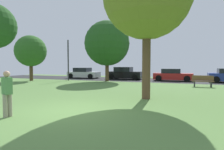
{
  "coord_description": "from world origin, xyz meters",
  "views": [
    {
      "loc": [
        4.05,
        -6.42,
        1.77
      ],
      "look_at": [
        0.0,
        4.21,
        1.16
      ],
      "focal_mm": 31.31,
      "sensor_mm": 36.0,
      "label": 1
    }
  ],
  "objects_px": {
    "oak_tree_center": "(107,43)",
    "person_catcher": "(7,92)",
    "parked_car_white": "(84,73)",
    "parked_car_red": "(173,75)",
    "parked_car_black": "(125,74)",
    "street_lamp_post": "(68,60)",
    "birch_tree_lone": "(31,51)",
    "park_bench": "(203,81)"
  },
  "relations": [
    {
      "from": "oak_tree_center",
      "to": "parked_car_black",
      "type": "xyz_separation_m",
      "value": [
        0.99,
        3.24,
        -3.36
      ]
    },
    {
      "from": "oak_tree_center",
      "to": "parked_car_black",
      "type": "relative_size",
      "value": 1.57
    },
    {
      "from": "parked_car_black",
      "to": "parked_car_red",
      "type": "distance_m",
      "value": 5.59
    },
    {
      "from": "birch_tree_lone",
      "to": "parked_car_red",
      "type": "bearing_deg",
      "value": 20.07
    },
    {
      "from": "person_catcher",
      "to": "park_bench",
      "type": "bearing_deg",
      "value": -104.9
    },
    {
      "from": "parked_car_white",
      "to": "parked_car_red",
      "type": "bearing_deg",
      "value": -1.19
    },
    {
      "from": "birch_tree_lone",
      "to": "parked_car_black",
      "type": "height_order",
      "value": "birch_tree_lone"
    },
    {
      "from": "birch_tree_lone",
      "to": "person_catcher",
      "type": "height_order",
      "value": "birch_tree_lone"
    },
    {
      "from": "birch_tree_lone",
      "to": "person_catcher",
      "type": "bearing_deg",
      "value": -49.35
    },
    {
      "from": "oak_tree_center",
      "to": "street_lamp_post",
      "type": "bearing_deg",
      "value": -170.57
    },
    {
      "from": "park_bench",
      "to": "street_lamp_post",
      "type": "xyz_separation_m",
      "value": [
        -13.56,
        1.65,
        1.79
      ]
    },
    {
      "from": "birch_tree_lone",
      "to": "street_lamp_post",
      "type": "xyz_separation_m",
      "value": [
        3.64,
        1.73,
        -1.0
      ]
    },
    {
      "from": "parked_car_black",
      "to": "street_lamp_post",
      "type": "distance_m",
      "value": 6.86
    },
    {
      "from": "oak_tree_center",
      "to": "birch_tree_lone",
      "type": "xyz_separation_m",
      "value": [
        -8.02,
        -2.46,
        -0.79
      ]
    },
    {
      "from": "parked_car_white",
      "to": "parked_car_red",
      "type": "relative_size",
      "value": 0.99
    },
    {
      "from": "parked_car_black",
      "to": "birch_tree_lone",
      "type": "bearing_deg",
      "value": -147.67
    },
    {
      "from": "parked_car_black",
      "to": "parked_car_red",
      "type": "relative_size",
      "value": 1.01
    },
    {
      "from": "parked_car_white",
      "to": "street_lamp_post",
      "type": "height_order",
      "value": "street_lamp_post"
    },
    {
      "from": "park_bench",
      "to": "parked_car_red",
      "type": "bearing_deg",
      "value": -63.49
    },
    {
      "from": "oak_tree_center",
      "to": "parked_car_red",
      "type": "relative_size",
      "value": 1.58
    },
    {
      "from": "oak_tree_center",
      "to": "parked_car_white",
      "type": "bearing_deg",
      "value": 145.97
    },
    {
      "from": "park_bench",
      "to": "street_lamp_post",
      "type": "distance_m",
      "value": 13.78
    },
    {
      "from": "parked_car_white",
      "to": "street_lamp_post",
      "type": "relative_size",
      "value": 0.9
    },
    {
      "from": "park_bench",
      "to": "person_catcher",
      "type": "bearing_deg",
      "value": 60.58
    },
    {
      "from": "park_bench",
      "to": "parked_car_white",
      "type": "bearing_deg",
      "value": -21.7
    },
    {
      "from": "oak_tree_center",
      "to": "parked_car_black",
      "type": "bearing_deg",
      "value": 73.07
    },
    {
      "from": "birch_tree_lone",
      "to": "parked_car_black",
      "type": "relative_size",
      "value": 1.21
    },
    {
      "from": "parked_car_black",
      "to": "park_bench",
      "type": "xyz_separation_m",
      "value": [
        8.19,
        -5.62,
        -0.21
      ]
    },
    {
      "from": "oak_tree_center",
      "to": "parked_car_black",
      "type": "distance_m",
      "value": 4.77
    },
    {
      "from": "person_catcher",
      "to": "parked_car_red",
      "type": "height_order",
      "value": "person_catcher"
    },
    {
      "from": "parked_car_red",
      "to": "birch_tree_lone",
      "type": "bearing_deg",
      "value": -159.93
    },
    {
      "from": "parked_car_red",
      "to": "street_lamp_post",
      "type": "height_order",
      "value": "street_lamp_post"
    },
    {
      "from": "oak_tree_center",
      "to": "parked_car_white",
      "type": "height_order",
      "value": "oak_tree_center"
    },
    {
      "from": "oak_tree_center",
      "to": "person_catcher",
      "type": "distance_m",
      "value": 15.05
    },
    {
      "from": "birch_tree_lone",
      "to": "person_catcher",
      "type": "xyz_separation_m",
      "value": [
        10.35,
        -12.06,
        -2.4
      ]
    },
    {
      "from": "person_catcher",
      "to": "street_lamp_post",
      "type": "xyz_separation_m",
      "value": [
        -6.71,
        13.79,
        1.4
      ]
    },
    {
      "from": "parked_car_red",
      "to": "person_catcher",
      "type": "bearing_deg",
      "value": -103.68
    },
    {
      "from": "parked_car_white",
      "to": "park_bench",
      "type": "relative_size",
      "value": 2.52
    },
    {
      "from": "person_catcher",
      "to": "parked_car_black",
      "type": "bearing_deg",
      "value": -71.16
    },
    {
      "from": "parked_car_white",
      "to": "parked_car_black",
      "type": "relative_size",
      "value": 0.98
    },
    {
      "from": "parked_car_white",
      "to": "parked_car_black",
      "type": "height_order",
      "value": "parked_car_black"
    },
    {
      "from": "oak_tree_center",
      "to": "park_bench",
      "type": "distance_m",
      "value": 10.13
    }
  ]
}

